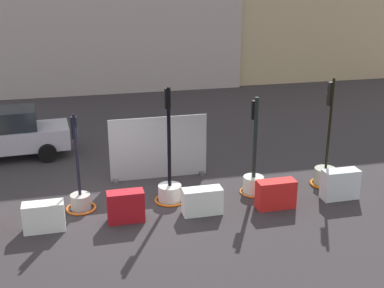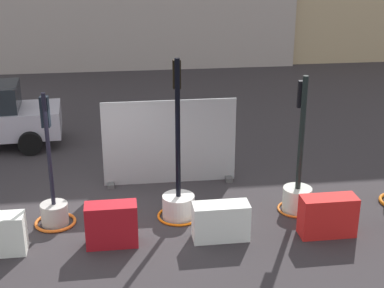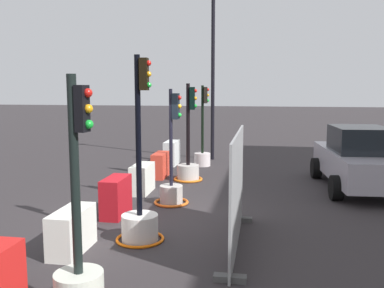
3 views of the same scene
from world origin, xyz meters
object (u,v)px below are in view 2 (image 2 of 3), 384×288
Objects in this scene: traffic_light_2 at (54,203)px; construction_barrier_3 at (112,225)px; traffic_light_3 at (178,195)px; construction_barrier_5 at (328,216)px; construction_barrier_4 at (221,221)px; traffic_light_4 at (298,188)px.

traffic_light_2 is 1.59m from construction_barrier_3.
traffic_light_2 is 2.84× the size of construction_barrier_3.
traffic_light_3 reaches higher than construction_barrier_5.
construction_barrier_4 is (0.75, -1.03, -0.15)m from traffic_light_3.
construction_barrier_4 is (-1.89, -1.01, -0.16)m from traffic_light_4.
traffic_light_3 is 1.14× the size of traffic_light_4.
construction_barrier_3 is at bearing 179.09° from construction_barrier_4.
traffic_light_2 reaches higher than construction_barrier_3.
traffic_light_4 is (2.64, -0.02, 0.01)m from traffic_light_3.
construction_barrier_4 is 1.00× the size of construction_barrier_5.
traffic_light_3 is at bearing 125.91° from construction_barrier_4.
traffic_light_3 reaches higher than construction_barrier_3.
construction_barrier_5 is at bearing -12.05° from traffic_light_2.
construction_barrier_4 is (3.38, -1.06, -0.10)m from traffic_light_2.
traffic_light_4 reaches higher than construction_barrier_4.
traffic_light_2 is 2.54× the size of construction_barrier_4.
traffic_light_3 reaches higher than traffic_light_2.
construction_barrier_4 is 2.18m from construction_barrier_5.
traffic_light_2 is 0.94× the size of traffic_light_4.
construction_barrier_4 is at bearing 176.79° from construction_barrier_5.
traffic_light_2 is at bearing 179.26° from traffic_light_3.
traffic_light_3 is 3.09× the size of construction_barrier_4.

